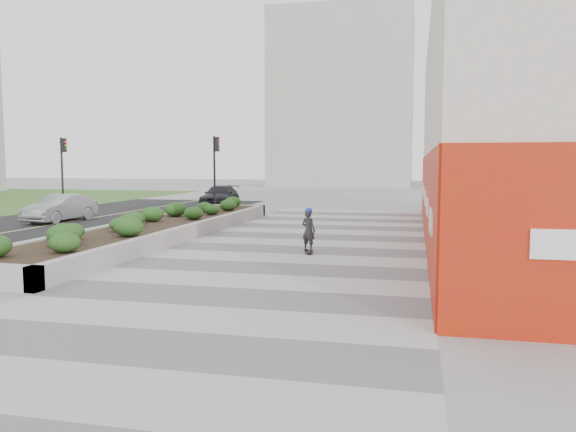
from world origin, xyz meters
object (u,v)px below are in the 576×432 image
object	(u,v)px
traffic_signal_near	(216,162)
car_silver	(60,208)
traffic_signal_far	(63,162)
skateboarder	(308,230)
car_dark	(220,196)
planter	(161,225)

from	to	relation	value
traffic_signal_near	car_silver	xyz separation A→B (m)	(-5.19, -6.60, -2.13)
traffic_signal_far	car_silver	size ratio (longest dim) A/B	1.09
skateboarder	car_dark	distance (m)	19.51
traffic_signal_near	skateboarder	bearing A→B (deg)	-59.41
traffic_signal_far	car_dark	xyz separation A→B (m)	(7.93, 4.70, -2.12)
skateboarder	car_dark	bearing A→B (deg)	102.53
planter	traffic_signal_far	xyz separation A→B (m)	(-10.93, 10.00, 2.34)
traffic_signal_far	car_dark	distance (m)	9.46
planter	traffic_signal_far	size ratio (longest dim) A/B	4.29
traffic_signal_far	car_silver	bearing A→B (deg)	-56.66
traffic_signal_far	car_silver	xyz separation A→B (m)	(4.01, -6.10, -2.13)
car_silver	traffic_signal_far	bearing A→B (deg)	126.81
planter	car_silver	bearing A→B (deg)	150.57
traffic_signal_far	car_silver	distance (m)	7.60
traffic_signal_far	planter	bearing A→B (deg)	-42.46
car_silver	car_dark	world-z (taller)	car_dark
planter	traffic_signal_far	world-z (taller)	traffic_signal_far
traffic_signal_far	skateboarder	xyz separation A→B (m)	(16.94, -12.60, -2.05)
traffic_signal_near	car_dark	world-z (taller)	traffic_signal_near
planter	traffic_signal_far	distance (m)	15.00
traffic_signal_far	skateboarder	size ratio (longest dim) A/B	3.02
car_silver	car_dark	size ratio (longest dim) A/B	0.87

